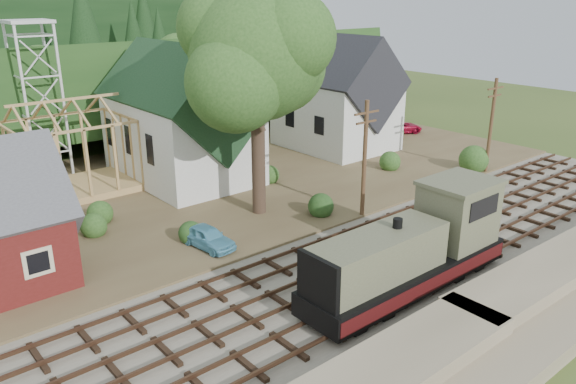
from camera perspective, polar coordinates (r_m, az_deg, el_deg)
ground at (r=30.25m, az=5.65°, el=-8.79°), size 140.00×140.00×0.00m
embankment at (r=25.97m, az=19.58°, el=-15.20°), size 64.00×5.00×1.60m
railroad_bed at (r=30.22m, az=5.65°, el=-8.66°), size 64.00×11.00×0.16m
village_flat at (r=43.56m, az=-11.41°, el=0.19°), size 64.00×26.00×0.30m
hillside at (r=65.00m, az=-21.80°, el=5.45°), size 70.00×28.96×12.74m
ridge at (r=80.09m, az=-25.60°, el=7.38°), size 80.00×20.00×12.00m
church at (r=44.57m, az=-10.65°, el=7.41°), size 8.40×15.17×13.00m
farmhouse at (r=53.64m, az=4.91°, el=9.36°), size 8.40×10.80×10.60m
timber_frame at (r=43.94m, az=-21.10°, el=3.67°), size 8.20×6.20×6.99m
lattice_tower at (r=48.45m, az=-24.56°, el=12.80°), size 3.20×3.20×12.12m
big_tree at (r=35.88m, az=-3.07°, el=12.98°), size 10.90×8.40×14.70m
telegraph_pole_near at (r=36.72m, az=7.79°, el=3.47°), size 2.20×0.28×8.00m
telegraph_pole_far at (r=48.59m, az=19.93°, el=6.44°), size 2.20×0.28×8.00m
locomotive at (r=28.88m, az=12.77°, el=-5.80°), size 12.48×3.12×4.98m
car_blue at (r=33.03m, az=-8.17°, el=-4.53°), size 2.01×3.97×1.30m
car_red at (r=60.93m, az=11.37°, el=6.50°), size 4.99×3.93×1.26m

